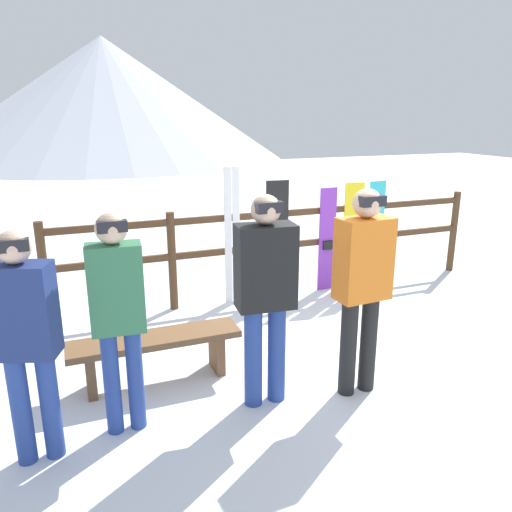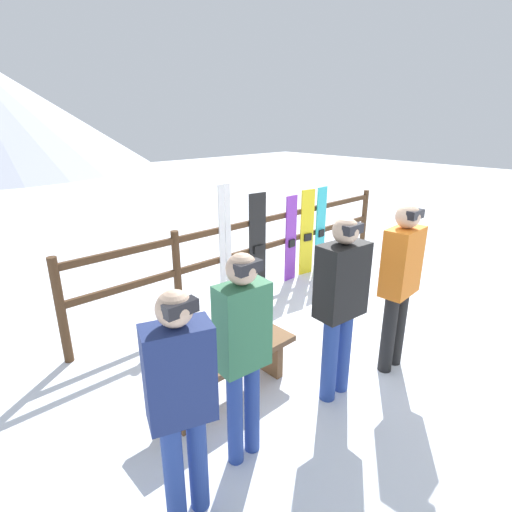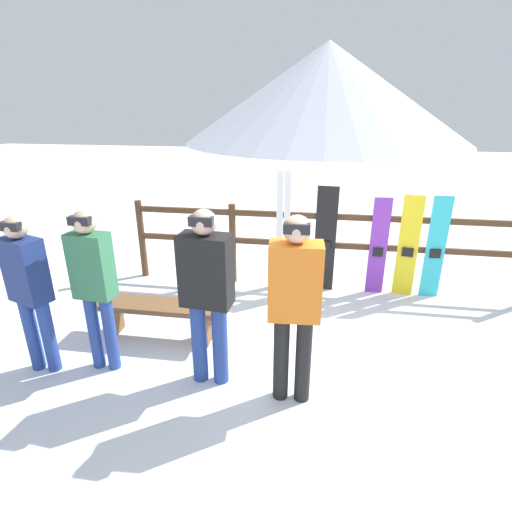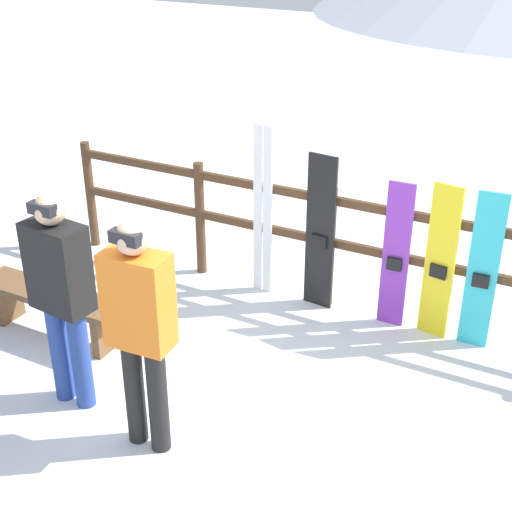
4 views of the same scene
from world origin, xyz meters
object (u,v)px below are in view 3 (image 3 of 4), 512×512
object	(u,v)px
person_plaid_green	(94,280)
person_orange	(294,299)
bench	(159,312)
ski_pair_white	(283,231)
snowboard_black_stripe	(325,240)
person_black	(207,288)
person_navy	(29,285)
snowboard_cyan	(436,248)
snowboard_purple	(378,247)
snowboard_yellow	(408,247)

from	to	relation	value
person_plaid_green	person_orange	bearing A→B (deg)	-4.98
bench	ski_pair_white	xyz separation A→B (m)	(1.27, 1.60, 0.53)
person_plaid_green	person_orange	distance (m)	1.94
snowboard_black_stripe	ski_pair_white	bearing A→B (deg)	179.68
person_plaid_green	ski_pair_white	xyz separation A→B (m)	(1.62, 2.23, -0.14)
person_plaid_green	person_black	distance (m)	1.13
person_navy	person_plaid_green	bearing A→B (deg)	11.75
person_navy	ski_pair_white	xyz separation A→B (m)	(2.23, 2.35, -0.10)
bench	ski_pair_white	size ratio (longest dim) A/B	0.88
bench	snowboard_cyan	xyz separation A→B (m)	(3.37, 1.60, 0.39)
ski_pair_white	person_navy	bearing A→B (deg)	-133.42
snowboard_black_stripe	snowboard_purple	bearing A→B (deg)	-0.01
person_navy	snowboard_yellow	distance (m)	4.61
snowboard_purple	bench	bearing A→B (deg)	-148.57
person_plaid_green	snowboard_yellow	world-z (taller)	person_plaid_green
person_plaid_green	person_navy	size ratio (longest dim) A/B	1.03
ski_pair_white	snowboard_cyan	xyz separation A→B (m)	(2.09, -0.00, -0.14)
person_black	snowboard_black_stripe	bearing A→B (deg)	64.09
person_black	snowboard_cyan	bearing A→B (deg)	41.09
person_plaid_green	snowboard_cyan	world-z (taller)	person_plaid_green
bench	person_orange	bearing A→B (deg)	-26.62
person_black	snowboard_black_stripe	distance (m)	2.52
person_orange	person_black	xyz separation A→B (m)	(-0.81, 0.14, -0.02)
snowboard_purple	snowboard_yellow	distance (m)	0.39
person_orange	snowboard_black_stripe	world-z (taller)	person_orange
person_navy	ski_pair_white	distance (m)	3.24
snowboard_cyan	person_orange	bearing A→B (deg)	-126.68
person_plaid_green	person_navy	world-z (taller)	person_plaid_green
snowboard_purple	snowboard_cyan	xyz separation A→B (m)	(0.76, 0.00, 0.02)
person_black	snowboard_black_stripe	xyz separation A→B (m)	(1.10, 2.25, -0.25)
person_navy	snowboard_yellow	xyz separation A→B (m)	(3.96, 2.35, -0.24)
person_orange	snowboard_yellow	size ratio (longest dim) A/B	1.22
person_orange	snowboard_cyan	xyz separation A→B (m)	(1.78, 2.39, -0.31)
person_plaid_green	person_navy	bearing A→B (deg)	-168.25
person_orange	snowboard_black_stripe	xyz separation A→B (m)	(0.29, 2.39, -0.27)
person_black	snowboard_yellow	bearing A→B (deg)	45.40
bench	person_black	xyz separation A→B (m)	(0.78, -0.66, 0.68)
bench	snowboard_cyan	world-z (taller)	snowboard_cyan
ski_pair_white	snowboard_black_stripe	xyz separation A→B (m)	(0.60, -0.00, -0.10)
person_navy	snowboard_purple	distance (m)	4.27
person_navy	snowboard_purple	world-z (taller)	person_navy
ski_pair_white	snowboard_cyan	bearing A→B (deg)	-0.09
ski_pair_white	snowboard_yellow	size ratio (longest dim) A/B	1.19
person_navy	snowboard_cyan	distance (m)	4.92
ski_pair_white	snowboard_black_stripe	size ratio (longest dim) A/B	1.12
snowboard_yellow	person_navy	bearing A→B (deg)	-149.32
snowboard_black_stripe	person_navy	bearing A→B (deg)	-140.31
person_orange	person_black	world-z (taller)	person_orange
person_navy	snowboard_cyan	size ratio (longest dim) A/B	1.14
person_plaid_green	person_navy	distance (m)	0.62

